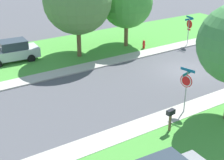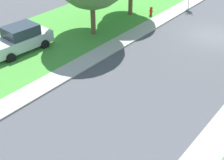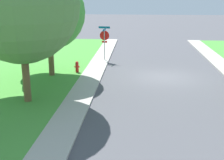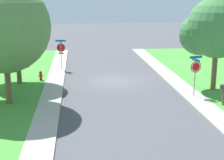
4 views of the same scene
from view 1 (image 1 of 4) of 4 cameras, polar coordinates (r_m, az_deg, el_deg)
The scene contains 10 objects.
ground_plane at distance 26.50m, azimuth 12.10°, elevation 1.59°, with size 120.00×120.00×0.00m, color #4C4C51.
sidewalk_east at distance 24.43m, azimuth -16.77°, elevation -0.72°, with size 1.40×56.00×0.10m, color #ADA89E.
sidewalk_west at distance 16.67m, azimuth -6.50°, elevation -11.87°, with size 1.40×56.00×0.10m, color #ADA89E.
stop_sign_near_corner at distance 32.01m, azimuth 12.85°, elevation 8.86°, with size 0.91×0.91×2.77m.
stop_sign_far_corner at distance 19.50m, azimuth 12.39°, elevation -0.56°, with size 0.90×0.90×2.77m.
car_silver_far_down_street at distance 28.63m, azimuth -16.51°, elevation 4.66°, with size 2.29×4.43×1.76m.
tree_sidewalk_mid at distance 30.87m, azimuth 2.45°, elevation 12.83°, with size 4.95×4.61×6.40m.
tree_sidewalk_near at distance 28.11m, azimuth -5.78°, elevation 13.06°, with size 5.94×5.53×7.56m.
fire_hydrant at distance 30.79m, azimuth 5.38°, elevation 5.98°, with size 0.38×0.22×0.83m.
mailbox at distance 17.86m, azimuth 9.83°, elevation -5.83°, with size 0.30×0.51×1.31m.
Camera 1 is at (-16.96, 17.92, 9.66)m, focal length 54.27 mm.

